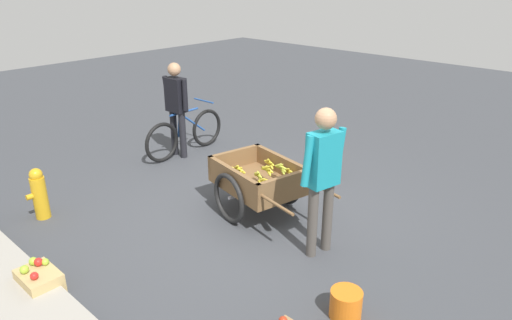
# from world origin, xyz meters

# --- Properties ---
(ground_plane) EXTENTS (24.00, 24.00, 0.00)m
(ground_plane) POSITION_xyz_m (0.00, 0.00, 0.00)
(ground_plane) COLOR #3D3F44
(fruit_cart) EXTENTS (1.77, 1.09, 0.72)m
(fruit_cart) POSITION_xyz_m (0.04, -0.10, 0.44)
(fruit_cart) COLOR brown
(fruit_cart) RESTS_ON ground
(vendor_person) EXTENTS (0.26, 0.59, 1.66)m
(vendor_person) POSITION_xyz_m (-1.08, 0.12, 1.00)
(vendor_person) COLOR #4C4742
(vendor_person) RESTS_ON ground
(bicycle) EXTENTS (0.46, 1.66, 0.85)m
(bicycle) POSITION_xyz_m (2.37, -0.81, 0.35)
(bicycle) COLOR black
(bicycle) RESTS_ON ground
(cyclist_person) EXTENTS (0.52, 0.21, 1.56)m
(cyclist_person) POSITION_xyz_m (2.36, -0.66, 0.93)
(cyclist_person) COLOR black
(cyclist_person) RESTS_ON ground
(dog) EXTENTS (0.48, 0.53, 0.40)m
(dog) POSITION_xyz_m (0.15, -1.66, 0.27)
(dog) COLOR #4C3823
(dog) RESTS_ON ground
(fire_hydrant) EXTENTS (0.25, 0.25, 0.67)m
(fire_hydrant) POSITION_xyz_m (1.94, 1.86, 0.33)
(fire_hydrant) COLOR gold
(fire_hydrant) RESTS_ON ground
(plastic_bucket) EXTENTS (0.29, 0.29, 0.27)m
(plastic_bucket) POSITION_xyz_m (-1.88, 0.81, 0.13)
(plastic_bucket) COLOR orange
(plastic_bucket) RESTS_ON ground
(apple_crate) EXTENTS (0.44, 0.32, 0.31)m
(apple_crate) POSITION_xyz_m (0.50, 2.53, 0.12)
(apple_crate) COLOR tan
(apple_crate) RESTS_ON ground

